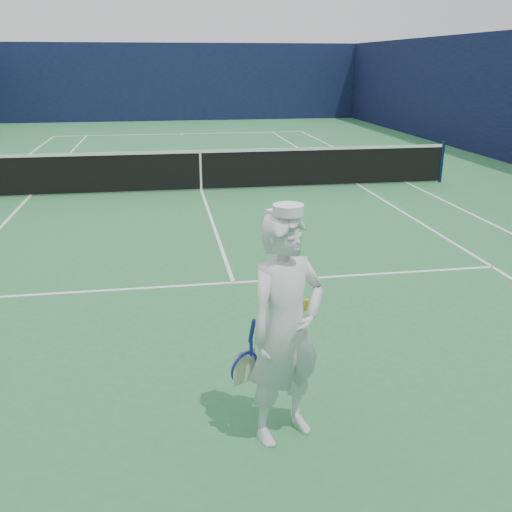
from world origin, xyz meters
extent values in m
plane|color=#2B713E|center=(0.00, 0.00, 0.00)|extent=(80.00, 80.00, 0.00)
cube|color=white|center=(0.00, 11.88, 0.00)|extent=(11.03, 0.06, 0.01)
cube|color=white|center=(5.49, 0.00, 0.00)|extent=(0.06, 23.83, 0.01)
cube|color=white|center=(-4.12, 0.00, 0.00)|extent=(0.06, 23.77, 0.01)
cube|color=white|center=(4.12, 0.00, 0.00)|extent=(0.06, 23.77, 0.01)
cube|color=white|center=(0.00, 6.40, 0.00)|extent=(8.23, 0.06, 0.01)
cube|color=white|center=(0.00, -6.40, 0.00)|extent=(8.23, 0.06, 0.01)
cube|color=white|center=(0.00, 0.00, 0.00)|extent=(0.06, 12.80, 0.01)
cube|color=white|center=(0.00, 11.73, 0.00)|extent=(0.06, 0.30, 0.01)
cube|color=#0E1433|center=(0.00, 18.00, 2.00)|extent=(20.12, 0.12, 4.00)
cylinder|color=#141E4C|center=(6.40, 0.00, 0.54)|extent=(0.09, 0.09, 1.07)
cube|color=black|center=(0.00, 0.00, 0.50)|extent=(12.79, 0.02, 0.92)
cube|color=white|center=(0.00, 0.00, 0.97)|extent=(12.79, 0.04, 0.07)
cube|color=white|center=(0.00, 0.00, 0.47)|extent=(0.05, 0.03, 0.94)
imported|color=white|center=(-0.01, -10.00, 0.99)|extent=(0.86, 0.73, 1.99)
cylinder|color=white|center=(-0.01, -10.00, 2.01)|extent=(0.24, 0.24, 0.08)
cube|color=white|center=(-0.07, -9.88, 1.98)|extent=(0.21, 0.17, 0.02)
cylinder|color=navy|center=(-0.30, -10.04, 1.03)|extent=(0.07, 0.10, 0.22)
cube|color=navy|center=(-0.30, -9.99, 0.85)|extent=(0.03, 0.03, 0.14)
torus|color=navy|center=(-0.35, -9.93, 0.65)|extent=(0.31, 0.21, 0.29)
cube|color=beige|center=(-0.35, -9.93, 0.65)|extent=(0.20, 0.10, 0.30)
sphere|color=#B8D017|center=(0.18, -9.80, 1.09)|extent=(0.07, 0.07, 0.07)
sphere|color=#B8D017|center=(0.21, -9.76, 1.12)|extent=(0.07, 0.07, 0.07)
camera|label=1|loc=(-0.94, -14.11, 3.07)|focal=40.00mm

